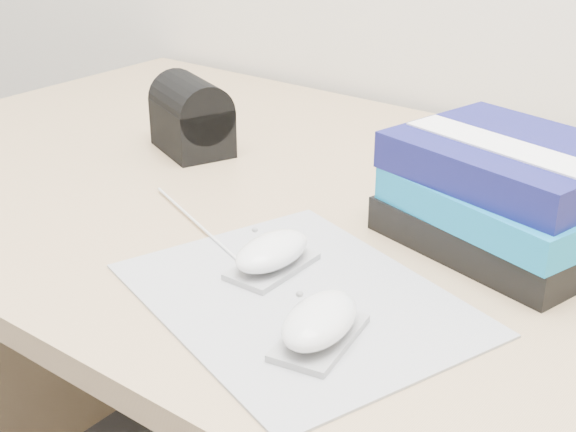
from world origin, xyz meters
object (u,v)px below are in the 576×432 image
Objects in this scene: mouse_front at (320,323)px; book_stack at (510,194)px; pouch at (191,116)px; mouse_rear at (272,254)px; desk at (412,368)px.

book_stack is (0.04, 0.28, 0.04)m from mouse_front.
pouch is (-0.43, 0.29, 0.03)m from mouse_front.
desk is at bearing 80.54° from mouse_rear.
mouse_front is (0.11, -0.08, 0.00)m from mouse_rear.
mouse_front is (0.07, -0.32, 0.26)m from desk.
pouch is at bearing 146.20° from mouse_front.
pouch reaches higher than mouse_rear.
desk is 11.39× the size of pouch.
book_stack reaches higher than desk.
mouse_rear is 0.38m from pouch.
desk is 0.35m from mouse_rear.
book_stack is at bearing -0.51° from pouch.
mouse_rear is 0.69× the size of pouch.
mouse_rear is at bearing -99.46° from desk.
book_stack reaches higher than pouch.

